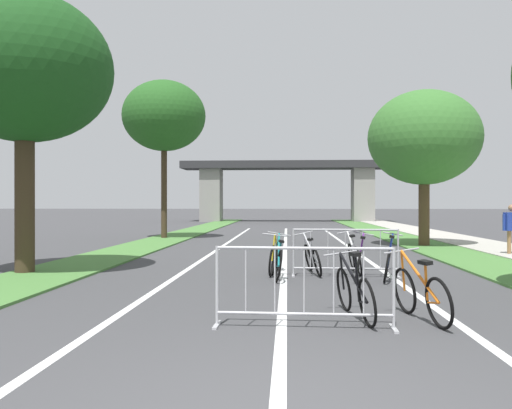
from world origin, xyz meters
name	(u,v)px	position (x,y,z in m)	size (l,w,h in m)	color
grass_verge_left	(175,236)	(-5.27, 21.20, 0.03)	(2.01, 51.82, 0.05)	#477A38
grass_verge_right	(399,237)	(5.27, 21.20, 0.03)	(2.01, 51.82, 0.05)	#477A38
sidewalk_path_right	(447,237)	(7.46, 21.20, 0.04)	(2.38, 51.82, 0.08)	#ADA89E
lane_stripe_center	(285,248)	(0.00, 14.99, 0.00)	(0.14, 29.98, 0.01)	silver
lane_stripe_right_lane	(352,249)	(2.35, 14.99, 0.00)	(0.14, 29.98, 0.01)	silver
lane_stripe_left_lane	(220,248)	(-2.35, 14.99, 0.00)	(0.14, 29.98, 0.01)	silver
overpass_bridge	(286,181)	(0.00, 42.83, 3.62)	(18.38, 3.25, 5.28)	#2D2D30
tree_left_oak_near	(25,70)	(-5.89, 7.85, 4.65)	(3.95, 3.95, 6.36)	#3D2D1E
tree_left_cypress_far	(164,116)	(-5.50, 19.83, 5.55)	(3.75, 3.75, 7.17)	#3D2D1E
tree_right_maple_mid	(424,138)	(5.15, 16.15, 4.03)	(4.13, 4.13, 5.81)	#4C3823
crowd_barrier_nearest	(304,288)	(0.29, 3.00, 0.52)	(2.35, 0.51, 1.05)	#ADADB2
crowd_barrier_second	(345,253)	(1.35, 7.85, 0.52)	(2.34, 0.50, 1.05)	#ADADB2
bicycle_teal_0	(277,261)	(-0.15, 7.41, 0.37)	(0.51, 1.68, 0.99)	black
bicycle_orange_1	(420,294)	(1.89, 3.49, 0.37)	(0.69, 1.64, 0.97)	black
bicycle_silver_2	(312,258)	(0.64, 8.24, 0.36)	(0.62, 1.71, 0.96)	black
bicycle_yellow_3	(276,257)	(-0.19, 8.29, 0.38)	(0.56, 1.78, 0.96)	black
bicycle_black_4	(354,292)	(1.01, 3.57, 0.37)	(0.62, 1.72, 0.96)	black
bicycle_white_5	(354,257)	(1.62, 8.44, 0.38)	(0.50, 1.64, 0.98)	black
bicycle_purple_6	(359,262)	(1.58, 7.44, 0.36)	(0.59, 1.62, 1.00)	black
bicycle_blue_7	(388,262)	(2.19, 7.43, 0.38)	(0.66, 1.69, 0.99)	black
pedestrian_strolling	(512,225)	(6.89, 12.65, 0.96)	(0.57, 0.31, 1.58)	olive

